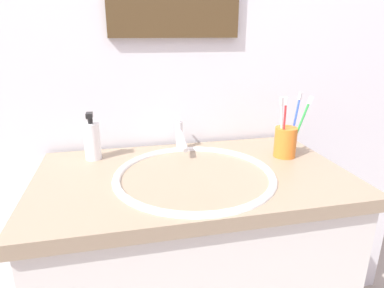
{
  "coord_description": "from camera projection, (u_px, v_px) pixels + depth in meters",
  "views": [
    {
      "loc": [
        -0.2,
        -0.89,
        1.29
      ],
      "look_at": [
        -0.0,
        0.0,
        0.98
      ],
      "focal_mm": 30.72,
      "sensor_mm": 36.0,
      "label": 1
    }
  ],
  "objects": [
    {
      "name": "tiled_wall_back",
      "position": [
        174.0,
        59.0,
        1.19
      ],
      "size": [
        2.13,
        0.04,
        2.4
      ],
      "primitive_type": "cube",
      "color": "silver",
      "rests_on": "ground"
    },
    {
      "name": "sink_basin",
      "position": [
        194.0,
        188.0,
        0.98
      ],
      "size": [
        0.48,
        0.48,
        0.11
      ],
      "color": "white",
      "rests_on": "vanity_counter"
    },
    {
      "name": "faucet",
      "position": [
        180.0,
        137.0,
        1.16
      ],
      "size": [
        0.02,
        0.16,
        0.11
      ],
      "color": "silver",
      "rests_on": "sink_basin"
    },
    {
      "name": "toothbrush_cup",
      "position": [
        285.0,
        142.0,
        1.11
      ],
      "size": [
        0.07,
        0.07,
        0.1
      ],
      "primitive_type": "cylinder",
      "color": "orange",
      "rests_on": "vanity_counter"
    },
    {
      "name": "toothbrush_blue",
      "position": [
        295.0,
        120.0,
        1.12
      ],
      "size": [
        0.06,
        0.05,
        0.21
      ],
      "color": "blue",
      "rests_on": "toothbrush_cup"
    },
    {
      "name": "toothbrush_green",
      "position": [
        301.0,
        123.0,
        1.07
      ],
      "size": [
        0.06,
        0.04,
        0.21
      ],
      "color": "green",
      "rests_on": "toothbrush_cup"
    },
    {
      "name": "toothbrush_white",
      "position": [
        281.0,
        123.0,
        1.08
      ],
      "size": [
        0.03,
        0.02,
        0.2
      ],
      "color": "white",
      "rests_on": "toothbrush_cup"
    },
    {
      "name": "toothbrush_red",
      "position": [
        284.0,
        124.0,
        1.06
      ],
      "size": [
        0.03,
        0.04,
        0.21
      ],
      "color": "red",
      "rests_on": "toothbrush_cup"
    },
    {
      "name": "soap_dispenser",
      "position": [
        92.0,
        140.0,
        1.08
      ],
      "size": [
        0.05,
        0.06,
        0.16
      ],
      "color": "white",
      "rests_on": "vanity_counter"
    }
  ]
}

